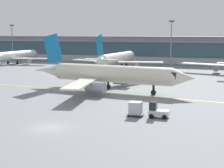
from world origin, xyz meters
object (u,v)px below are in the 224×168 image
(taxiing_regional_jet, at_px, (110,74))
(apron_light_mast_0, at_px, (12,41))
(gate_airplane_0, at_px, (15,56))
(apron_light_mast_1, at_px, (171,41))
(baggage_tug, at_px, (157,111))
(gate_airplane_1, at_px, (117,58))
(cargo_dolly_lead, at_px, (135,108))

(taxiing_regional_jet, bearing_deg, apron_light_mast_0, 143.43)
(gate_airplane_0, bearing_deg, apron_light_mast_1, -74.28)
(apron_light_mast_0, distance_m, apron_light_mast_1, 63.38)
(baggage_tug, bearing_deg, apron_light_mast_0, 132.85)
(baggage_tug, bearing_deg, gate_airplane_1, 111.48)
(gate_airplane_1, height_order, taxiing_regional_jet, taxiing_regional_jet)
(apron_light_mast_1, bearing_deg, gate_airplane_1, -130.63)
(gate_airplane_0, bearing_deg, apron_light_mast_0, 40.78)
(apron_light_mast_0, bearing_deg, gate_airplane_1, -18.63)
(taxiing_regional_jet, distance_m, apron_light_mast_0, 84.39)
(gate_airplane_1, bearing_deg, taxiing_regional_jet, -160.03)
(gate_airplane_1, height_order, apron_light_mast_1, apron_light_mast_1)
(apron_light_mast_0, bearing_deg, cargo_dolly_lead, -45.49)
(gate_airplane_0, height_order, apron_light_mast_1, apron_light_mast_1)
(taxiing_regional_jet, height_order, apron_light_mast_1, apron_light_mast_1)
(gate_airplane_1, distance_m, taxiing_regional_jet, 41.66)
(baggage_tug, relative_size, apron_light_mast_1, 0.18)
(baggage_tug, height_order, cargo_dolly_lead, baggage_tug)
(taxiing_regional_jet, bearing_deg, cargo_dolly_lead, -54.32)
(taxiing_regional_jet, xyz_separation_m, apron_light_mast_0, (-62.54, 56.48, 4.44))
(apron_light_mast_0, bearing_deg, apron_light_mast_1, -0.95)
(gate_airplane_0, height_order, taxiing_regional_jet, taxiing_regional_jet)
(gate_airplane_0, relative_size, gate_airplane_1, 0.93)
(gate_airplane_1, xyz_separation_m, baggage_tug, (25.77, -57.03, -2.28))
(gate_airplane_1, height_order, cargo_dolly_lead, gate_airplane_1)
(gate_airplane_1, xyz_separation_m, apron_light_mast_1, (13.52, 15.76, 4.96))
(cargo_dolly_lead, distance_m, apron_light_mast_0, 103.94)
(gate_airplane_0, relative_size, taxiing_regional_jet, 0.91)
(cargo_dolly_lead, bearing_deg, gate_airplane_1, 108.96)
(apron_light_mast_0, xyz_separation_m, apron_light_mast_1, (63.37, -1.05, 0.44))
(gate_airplane_1, relative_size, baggage_tug, 11.96)
(gate_airplane_0, xyz_separation_m, gate_airplane_1, (39.30, -3.40, 0.22))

